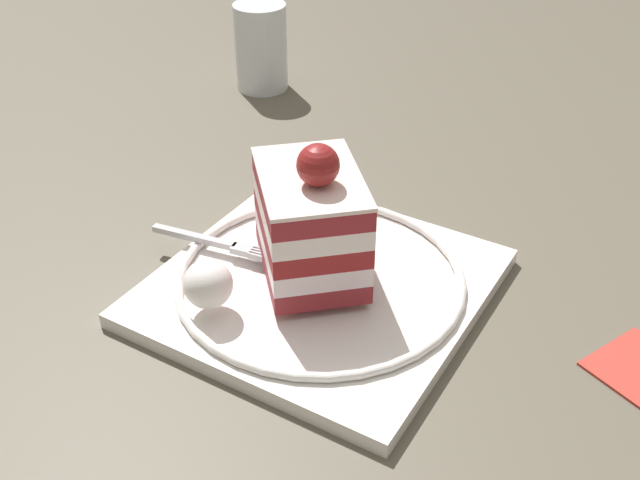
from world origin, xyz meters
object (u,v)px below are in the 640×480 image
Objects in this scene: cake_slice at (316,224)px; drink_glass_near at (261,52)px; fork at (221,245)px; whipped_cream_dollop at (208,284)px; dessert_plate at (320,284)px.

cake_slice reaches higher than drink_glass_near.
cake_slice is 1.07× the size of fork.
whipped_cream_dollop is at bearing -24.28° from cake_slice.
fork is (-0.05, -0.04, -0.01)m from whipped_cream_dollop.
drink_glass_near is (-0.26, -0.29, -0.02)m from cake_slice.
dessert_plate is 7.35× the size of whipped_cream_dollop.
whipped_cream_dollop is (0.08, -0.04, 0.03)m from dessert_plate.
cake_slice is at bearing 47.94° from drink_glass_near.
dessert_plate is 2.25× the size of fork.
dessert_plate is at bearing 80.88° from cake_slice.
drink_glass_near is at bearing -143.00° from whipped_cream_dollop.
whipped_cream_dollop is 0.07m from fork.
whipped_cream_dollop is at bearing -27.08° from dessert_plate.
cake_slice is at bearing 106.00° from fork.
dessert_plate is 2.63× the size of drink_glass_near.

